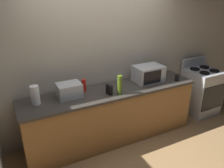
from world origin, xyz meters
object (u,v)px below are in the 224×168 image
toaster_oven (69,90)px  bottle_olive_oil (120,85)px  stove_range (201,91)px  cordless_phone (109,90)px  mug_black (177,78)px  paper_towel_roll (35,95)px  microwave (148,74)px  bottle_hot_sauce (84,85)px

toaster_oven → bottle_olive_oil: size_ratio=1.14×
stove_range → cordless_phone: stove_range is taller
bottle_olive_oil → mug_black: (1.14, 0.03, -0.10)m
paper_towel_roll → stove_range: bearing=-0.9°
cordless_phone → bottle_olive_oil: (0.14, -0.07, 0.07)m
microwave → toaster_oven: bearing=179.5°
paper_towel_roll → bottle_olive_oil: (1.17, -0.24, 0.01)m
toaster_oven → bottle_olive_oil: bearing=-19.9°
toaster_oven → bottle_olive_oil: (0.69, -0.25, 0.04)m
paper_towel_roll → bottle_olive_oil: 1.19m
toaster_oven → stove_range: bearing=-1.3°
paper_towel_roll → cordless_phone: 1.05m
toaster_oven → cordless_phone: 0.58m
stove_range → mug_black: 0.98m
toaster_oven → bottle_olive_oil: bottle_olive_oil is taller
toaster_oven → mug_black: bearing=-6.8°
microwave → cordless_phone: microwave is taller
stove_range → paper_towel_roll: bearing=179.1°
stove_range → toaster_oven: (-2.66, 0.06, 0.54)m
stove_range → paper_towel_roll: 3.19m
mug_black → cordless_phone: bearing=178.3°
cordless_phone → bottle_hot_sauce: 0.41m
microwave → bottle_hot_sauce: microwave is taller
microwave → mug_black: bearing=-24.3°
stove_range → toaster_oven: size_ratio=3.18×
toaster_oven → paper_towel_roll: bearing=-178.8°
paper_towel_roll → bottle_hot_sauce: (0.74, 0.11, -0.04)m
cordless_phone → microwave: bearing=-0.0°
stove_range → bottle_hot_sauce: (-2.40, 0.16, 0.53)m
microwave → mug_black: 0.51m
microwave → cordless_phone: bearing=-168.4°
toaster_oven → bottle_hot_sauce: bearing=21.7°
bottle_olive_oil → mug_black: bearing=1.7°
stove_range → bottle_hot_sauce: 2.46m
stove_range → cordless_phone: (-2.11, -0.12, 0.51)m
microwave → toaster_oven: microwave is taller
stove_range → toaster_oven: toaster_oven is taller
stove_range → mug_black: size_ratio=10.09×
toaster_oven → bottle_hot_sauce: toaster_oven is taller
microwave → paper_towel_roll: bearing=179.9°
cordless_phone → bottle_olive_oil: size_ratio=0.50×
microwave → bottle_olive_oil: size_ratio=1.62×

